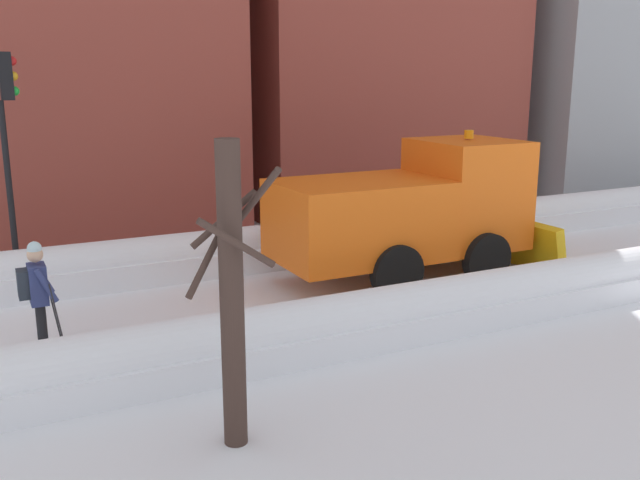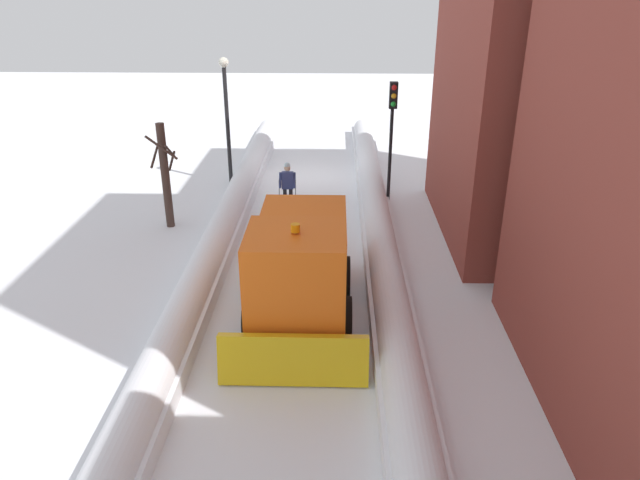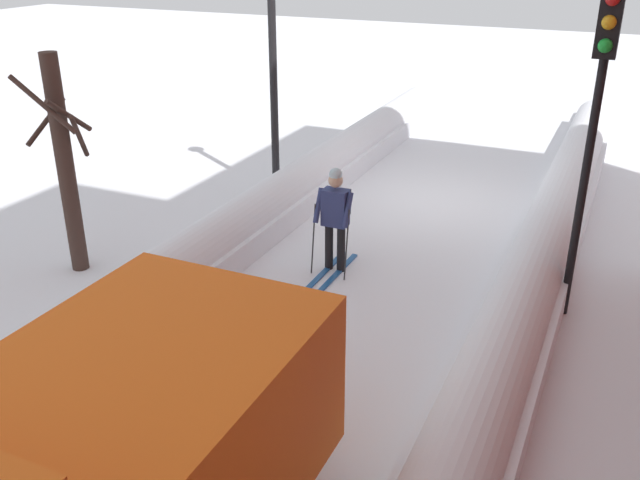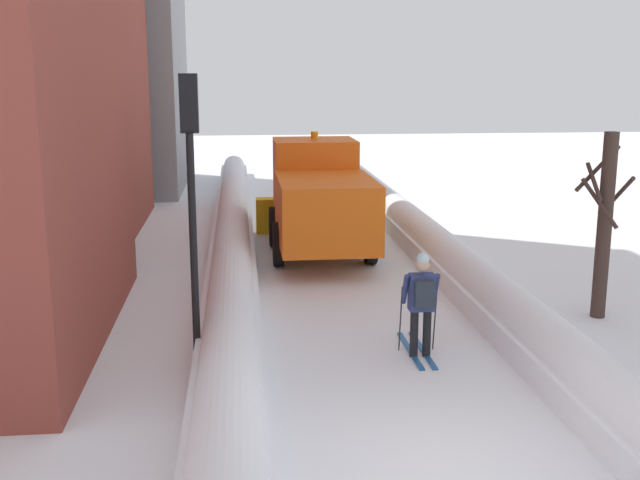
# 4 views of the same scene
# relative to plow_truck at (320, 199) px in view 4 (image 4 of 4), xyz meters

# --- Properties ---
(ground_plane) EXTENTS (80.00, 80.00, 0.00)m
(ground_plane) POSITION_rel_plow_truck_xyz_m (0.28, -1.44, -1.48)
(ground_plane) COLOR white
(snowbank_left) EXTENTS (1.10, 36.00, 0.96)m
(snowbank_left) POSITION_rel_plow_truck_xyz_m (-2.28, -1.44, -1.07)
(snowbank_left) COLOR white
(snowbank_left) RESTS_ON ground
(snowbank_right) EXTENTS (1.10, 36.00, 0.90)m
(snowbank_right) POSITION_rel_plow_truck_xyz_m (2.84, -1.44, -1.11)
(snowbank_right) COLOR white
(snowbank_right) RESTS_ON ground
(building_concrete_far) EXTENTS (8.51, 8.06, 10.93)m
(building_concrete_far) POSITION_rel_plow_truck_xyz_m (-8.52, 12.75, 3.99)
(building_concrete_far) COLOR gray
(building_concrete_far) RESTS_ON ground
(plow_truck) EXTENTS (3.20, 5.98, 3.12)m
(plow_truck) POSITION_rel_plow_truck_xyz_m (0.00, 0.00, 0.00)
(plow_truck) COLOR orange
(plow_truck) RESTS_ON ground
(skier) EXTENTS (0.62, 1.80, 1.81)m
(skier) POSITION_rel_plow_truck_xyz_m (0.91, -7.56, -0.48)
(skier) COLOR black
(skier) RESTS_ON ground
(traffic_light_pole) EXTENTS (0.28, 0.42, 4.70)m
(traffic_light_pole) POSITION_rel_plow_truck_xyz_m (-2.82, -7.54, 1.80)
(traffic_light_pole) COLOR black
(traffic_light_pole) RESTS_ON ground
(bare_tree_near) EXTENTS (0.97, 1.01, 3.62)m
(bare_tree_near) POSITION_rel_plow_truck_xyz_m (4.88, -5.80, 0.40)
(bare_tree_near) COLOR #3B2B24
(bare_tree_near) RESTS_ON ground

